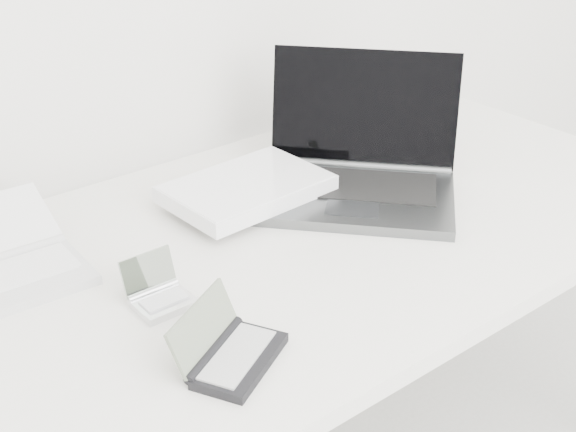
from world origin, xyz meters
TOP-DOWN VIEW (x-y plane):
  - desk at (0.00, 1.55)m, footprint 1.60×0.80m
  - laptop_large at (0.13, 1.63)m, footprint 0.58×0.48m
  - netbook_open_white at (-0.44, 1.73)m, footprint 0.23×0.29m
  - pda_silver at (-0.29, 1.50)m, footprint 0.09×0.09m
  - palmtop_charcoal at (-0.29, 1.31)m, footprint 0.18×0.17m

SIDE VIEW (x-z plane):
  - desk at x=0.00m, z-range 0.32..1.05m
  - pda_silver at x=-0.29m, z-range 0.71..0.78m
  - palmtop_charcoal at x=-0.29m, z-range 0.71..0.79m
  - netbook_open_white at x=-0.44m, z-range 0.71..0.78m
  - laptop_large at x=0.13m, z-range 0.65..0.90m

